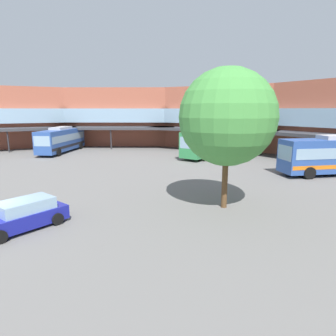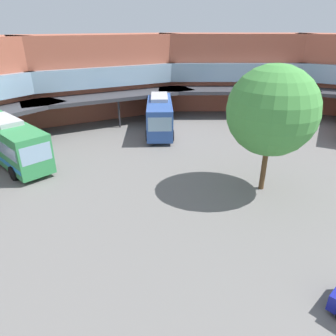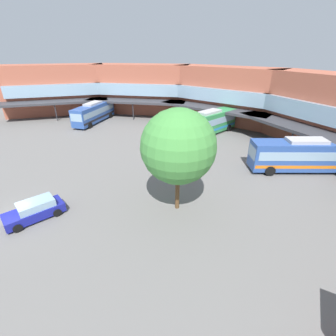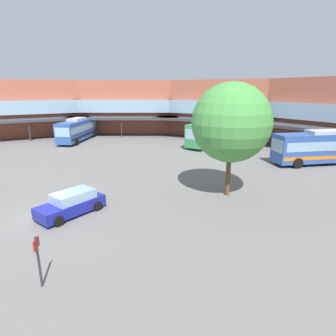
# 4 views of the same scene
# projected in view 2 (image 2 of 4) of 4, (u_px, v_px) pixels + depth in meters

# --- Properties ---
(station_building) EXTENTS (83.35, 45.75, 9.63)m
(station_building) POSITION_uv_depth(u_px,v_px,m) (148.00, 99.00, 26.48)
(station_building) COLOR #AD5942
(station_building) RESTS_ON ground
(bus_0) EXTENTS (7.15, 11.29, 3.77)m
(bus_0) POSITION_uv_depth(u_px,v_px,m) (160.00, 112.00, 33.85)
(bus_0) COLOR #2D519E
(bus_0) RESTS_ON ground
(bus_1) EXTENTS (5.95, 11.50, 3.80)m
(bus_1) POSITION_uv_depth(u_px,v_px,m) (8.00, 140.00, 25.81)
(bus_1) COLOR #338C4C
(bus_1) RESTS_ON ground
(plaza_tree) EXTENTS (5.89, 5.89, 8.61)m
(plaza_tree) POSITION_uv_depth(u_px,v_px,m) (272.00, 111.00, 19.74)
(plaza_tree) COLOR brown
(plaza_tree) RESTS_ON ground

